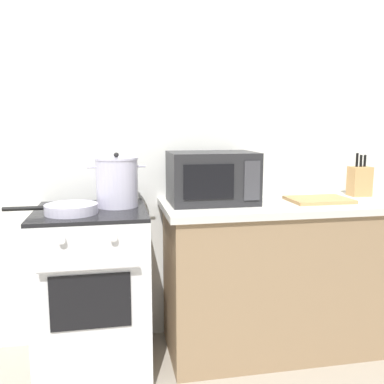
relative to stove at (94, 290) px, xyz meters
name	(u,v)px	position (x,y,z in m)	size (l,w,h in m)	color
back_wall	(194,145)	(0.65, 0.37, 0.79)	(4.40, 0.10, 2.50)	silver
lower_cabinet_right	(300,277)	(1.25, 0.02, -0.02)	(1.64, 0.56, 0.88)	#8C7051
countertop_right	(303,204)	(1.25, 0.02, 0.44)	(1.70, 0.60, 0.04)	beige
stove	(94,290)	(0.00, 0.00, 0.00)	(0.60, 0.64, 0.92)	silver
stock_pot	(117,182)	(0.15, 0.07, 0.60)	(0.32, 0.24, 0.30)	silver
frying_pan	(70,209)	(-0.10, -0.09, 0.48)	(0.47, 0.27, 0.05)	silver
microwave	(212,178)	(0.70, 0.08, 0.61)	(0.50, 0.37, 0.30)	#232326
cutting_board	(319,200)	(1.34, 0.00, 0.47)	(0.36, 0.26, 0.02)	tan
knife_block	(360,181)	(1.70, 0.14, 0.56)	(0.13, 0.10, 0.28)	tan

